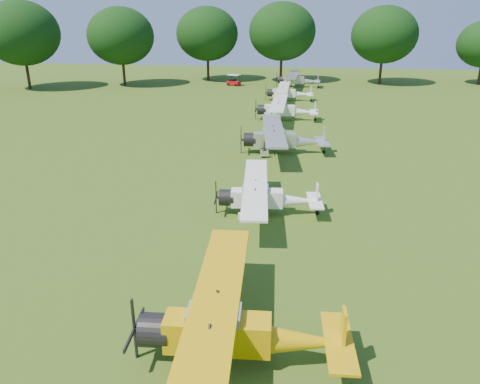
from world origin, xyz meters
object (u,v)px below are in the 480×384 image
Objects in this scene: aircraft_3 at (265,196)px; aircraft_4 at (281,138)px; aircraft_2 at (234,329)px; aircraft_6 at (288,92)px; golf_cart at (234,82)px; aircraft_7 at (297,79)px; aircraft_5 at (284,109)px.

aircraft_3 is 0.85× the size of aircraft_4.
aircraft_2 is at bearing -94.78° from aircraft_3.
aircraft_2 is 25.47m from aircraft_4.
golf_cart is (-9.38, 12.70, -0.59)m from aircraft_6.
aircraft_7 is at bearing 85.59° from aircraft_6.
aircraft_2 reaches higher than golf_cart.
aircraft_7 is (0.02, 37.84, -0.07)m from aircraft_4.
aircraft_3 is 25.94m from aircraft_5.
golf_cart is at bearing 110.56° from aircraft_5.
aircraft_3 is 38.20m from aircraft_6.
aircraft_3 is at bearing -89.75° from aircraft_5.
aircraft_6 is 0.92× the size of aircraft_7.
aircraft_4 is 39.36m from golf_cart.
aircraft_7 is (0.51, 24.77, 0.01)m from aircraft_5.
golf_cart is at bearing -179.41° from aircraft_7.
aircraft_4 is (0.11, 12.86, 0.20)m from aircraft_3.
aircraft_6 is at bearing -31.09° from golf_cart.
aircraft_6 is (-0.65, 38.19, 0.03)m from aircraft_3.
aircraft_6 is (-0.28, 12.26, -0.09)m from aircraft_5.
golf_cart is (-10.15, 38.03, -0.77)m from aircraft_4.
aircraft_2 is 63.31m from aircraft_7.
aircraft_3 is at bearing -56.38° from golf_cart.
aircraft_4 is at bearing -88.38° from aircraft_7.
aircraft_4 is 5.07× the size of golf_cart.
aircraft_2 is at bearing -96.88° from aircraft_4.
aircraft_4 is at bearing -88.43° from aircraft_5.
aircraft_3 reaches higher than golf_cart.
aircraft_5 is (-0.38, 25.93, 0.12)m from aircraft_3.
aircraft_5 reaches higher than aircraft_3.
aircraft_3 is at bearing -88.50° from aircraft_7.
aircraft_7 is 10.19m from golf_cart.
aircraft_7 is at bearing 82.89° from aircraft_4.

